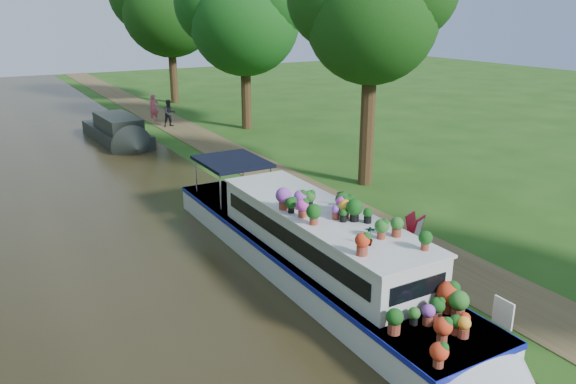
{
  "coord_description": "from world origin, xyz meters",
  "views": [
    {
      "loc": [
        -9.25,
        -13.71,
        6.5
      ],
      "look_at": [
        -1.32,
        0.12,
        1.3
      ],
      "focal_mm": 35.0,
      "sensor_mm": 36.0,
      "label": 1
    }
  ],
  "objects_px": {
    "plant_boat": "(320,250)",
    "sandwich_board": "(415,231)",
    "pedestrian_pink": "(154,108)",
    "pedestrian_dark": "(169,113)",
    "second_boat": "(118,132)"
  },
  "relations": [
    {
      "from": "plant_boat",
      "to": "pedestrian_dark",
      "type": "distance_m",
      "value": 20.91
    },
    {
      "from": "second_boat",
      "to": "sandwich_board",
      "type": "distance_m",
      "value": 18.09
    },
    {
      "from": "plant_boat",
      "to": "pedestrian_dark",
      "type": "bearing_deg",
      "value": 81.57
    },
    {
      "from": "plant_boat",
      "to": "sandwich_board",
      "type": "relative_size",
      "value": 15.15
    },
    {
      "from": "second_boat",
      "to": "pedestrian_dark",
      "type": "xyz_separation_m",
      "value": [
        3.57,
        2.53,
        0.24
      ]
    },
    {
      "from": "pedestrian_dark",
      "to": "sandwich_board",
      "type": "bearing_deg",
      "value": -91.99
    },
    {
      "from": "second_boat",
      "to": "sandwich_board",
      "type": "bearing_deg",
      "value": -79.35
    },
    {
      "from": "plant_boat",
      "to": "second_boat",
      "type": "relative_size",
      "value": 1.9
    },
    {
      "from": "pedestrian_pink",
      "to": "sandwich_board",
      "type": "bearing_deg",
      "value": -94.32
    },
    {
      "from": "second_boat",
      "to": "pedestrian_pink",
      "type": "bearing_deg",
      "value": 51.55
    },
    {
      "from": "sandwich_board",
      "to": "pedestrian_pink",
      "type": "relative_size",
      "value": 0.55
    },
    {
      "from": "pedestrian_pink",
      "to": "pedestrian_dark",
      "type": "bearing_deg",
      "value": -87.28
    },
    {
      "from": "plant_boat",
      "to": "sandwich_board",
      "type": "xyz_separation_m",
      "value": [
        3.59,
        0.54,
        -0.42
      ]
    },
    {
      "from": "pedestrian_pink",
      "to": "pedestrian_dark",
      "type": "distance_m",
      "value": 1.97
    },
    {
      "from": "plant_boat",
      "to": "pedestrian_dark",
      "type": "xyz_separation_m",
      "value": [
        3.06,
        20.68,
        -0.05
      ]
    }
  ]
}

